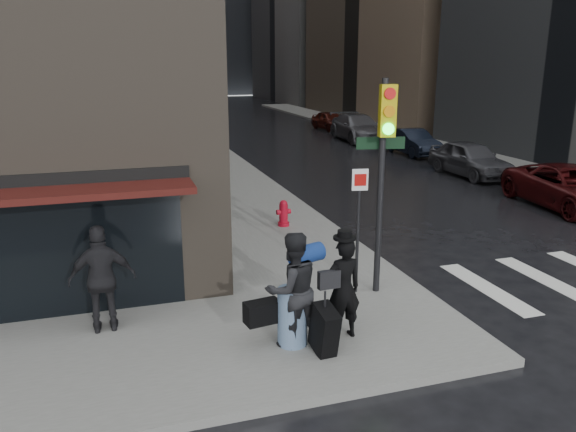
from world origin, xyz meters
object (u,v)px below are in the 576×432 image
(traffic_light, at_px, (381,159))
(parked_car_4, at_px, (330,121))
(man_overcoat, at_px, (339,295))
(parked_car_3, at_px, (358,128))
(parked_car_1, at_px, (470,159))
(fire_hydrant, at_px, (284,214))
(man_jeans, at_px, (292,289))
(man_greycoat, at_px, (102,279))
(parked_car_0, at_px, (571,188))
(parked_car_2, at_px, (413,142))

(traffic_light, distance_m, parked_car_4, 29.93)
(man_overcoat, relative_size, parked_car_3, 0.36)
(man_overcoat, xyz_separation_m, parked_car_1, (11.27, 12.34, -0.23))
(man_overcoat, relative_size, fire_hydrant, 2.58)
(parked_car_3, xyz_separation_m, parked_car_4, (0.46, 5.80, -0.15))
(man_overcoat, bearing_deg, parked_car_1, -136.31)
(man_overcoat, distance_m, parked_car_1, 16.71)
(man_jeans, bearing_deg, parked_car_4, -121.85)
(fire_hydrant, bearing_deg, traffic_light, -85.81)
(man_greycoat, bearing_deg, parked_car_3, -124.24)
(parked_car_4, bearing_deg, parked_car_3, -98.73)
(man_jeans, xyz_separation_m, parked_car_0, (11.99, 6.41, -0.44))
(parked_car_4, bearing_deg, parked_car_2, -93.82)
(parked_car_4, bearing_deg, fire_hydrant, -119.07)
(man_overcoat, height_order, man_jeans, man_jeans)
(man_jeans, height_order, traffic_light, traffic_light)
(man_overcoat, bearing_deg, parked_car_2, -126.89)
(man_overcoat, xyz_separation_m, traffic_light, (1.55, 1.68, 1.99))
(man_greycoat, relative_size, parked_car_1, 0.45)
(parked_car_3, relative_size, parked_car_4, 1.44)
(parked_car_1, bearing_deg, man_jeans, -135.56)
(man_overcoat, distance_m, fire_hydrant, 7.10)
(traffic_light, bearing_deg, man_overcoat, -121.56)
(parked_car_3, bearing_deg, parked_car_4, 89.12)
(man_jeans, relative_size, fire_hydrant, 2.59)
(man_jeans, relative_size, man_greycoat, 1.02)
(parked_car_4, bearing_deg, parked_car_1, -95.62)
(fire_hydrant, distance_m, parked_car_2, 15.40)
(parked_car_1, relative_size, parked_car_2, 1.08)
(fire_hydrant, height_order, parked_car_4, parked_car_4)
(man_jeans, distance_m, parked_car_2, 21.98)
(traffic_light, xyz_separation_m, parked_car_1, (9.72, 10.65, -2.23))
(man_greycoat, xyz_separation_m, fire_hydrant, (5.01, 5.38, -0.64))
(parked_car_2, bearing_deg, fire_hydrant, -133.02)
(traffic_light, xyz_separation_m, parked_car_3, (9.69, 22.26, -2.17))
(parked_car_2, xyz_separation_m, parked_car_3, (-0.54, 5.80, 0.14))
(man_greycoat, xyz_separation_m, parked_car_0, (15.02, 4.92, -0.42))
(man_overcoat, relative_size, parked_car_1, 0.45)
(man_overcoat, distance_m, traffic_light, 3.03)
(traffic_light, height_order, parked_car_0, traffic_light)
(parked_car_0, height_order, parked_car_3, parked_car_3)
(man_overcoat, xyz_separation_m, parked_car_3, (11.23, 23.94, -0.18))
(man_jeans, relative_size, parked_car_3, 0.36)
(man_overcoat, bearing_deg, fire_hydrant, -103.30)
(fire_hydrant, xyz_separation_m, parked_car_2, (10.62, 11.15, 0.18))
(man_overcoat, height_order, fire_hydrant, man_overcoat)
(parked_car_0, distance_m, parked_car_4, 23.22)
(man_jeans, height_order, parked_car_1, man_jeans)
(traffic_light, xyz_separation_m, parked_car_0, (9.62, 4.85, -2.26))
(man_overcoat, height_order, parked_car_3, man_overcoat)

